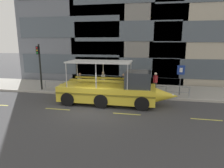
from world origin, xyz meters
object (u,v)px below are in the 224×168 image
at_px(parking_sign, 181,75).
at_px(pedestrian_near_bow, 155,80).
at_px(pedestrian_mid_left, 124,81).
at_px(pedestrian_near_stern, 80,80).
at_px(pedestrian_mid_right, 103,79).
at_px(duck_tour_boat, 114,90).
at_px(traffic_light_pole, 39,63).

height_order(parking_sign, pedestrian_near_bow, parking_sign).
height_order(pedestrian_mid_left, pedestrian_near_stern, pedestrian_mid_left).
bearing_deg(pedestrian_near_bow, pedestrian_near_stern, -175.52).
bearing_deg(pedestrian_mid_right, pedestrian_near_bow, 2.77).
bearing_deg(duck_tour_boat, traffic_light_pole, 162.20).
xyz_separation_m(traffic_light_pole, pedestrian_mid_right, (5.76, 0.80, -1.48)).
bearing_deg(pedestrian_mid_left, pedestrian_mid_right, 170.50).
height_order(duck_tour_boat, pedestrian_mid_right, duck_tour_boat).
bearing_deg(parking_sign, traffic_light_pole, -177.82).
bearing_deg(traffic_light_pole, parking_sign, 2.18).
relative_size(traffic_light_pole, pedestrian_near_bow, 2.37).
xyz_separation_m(traffic_light_pole, pedestrian_mid_left, (7.67, 0.48, -1.53)).
relative_size(pedestrian_near_bow, pedestrian_near_stern, 1.11).
relative_size(traffic_light_pole, duck_tour_boat, 0.47).
height_order(pedestrian_near_bow, pedestrian_mid_right, pedestrian_near_bow).
distance_m(pedestrian_mid_left, pedestrian_mid_right, 1.94).
relative_size(traffic_light_pole, parking_sign, 1.67).
height_order(parking_sign, pedestrian_mid_right, parking_sign).
bearing_deg(pedestrian_mid_right, parking_sign, -2.85).
distance_m(traffic_light_pole, pedestrian_near_stern, 3.99).
height_order(pedestrian_near_bow, pedestrian_mid_left, pedestrian_near_bow).
height_order(duck_tour_boat, pedestrian_mid_left, duck_tour_boat).
distance_m(traffic_light_pole, duck_tour_boat, 7.87).
height_order(traffic_light_pole, duck_tour_boat, traffic_light_pole).
height_order(traffic_light_pole, pedestrian_mid_right, traffic_light_pole).
height_order(duck_tour_boat, pedestrian_near_bow, duck_tour_boat).
distance_m(pedestrian_near_bow, pedestrian_mid_left, 2.80).
bearing_deg(traffic_light_pole, pedestrian_mid_left, 3.60).
bearing_deg(parking_sign, duck_tour_boat, -150.87).
relative_size(pedestrian_near_bow, pedestrian_mid_left, 1.06).
distance_m(traffic_light_pole, pedestrian_near_bow, 10.57).
xyz_separation_m(duck_tour_boat, pedestrian_near_stern, (-3.70, 2.85, 0.07)).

